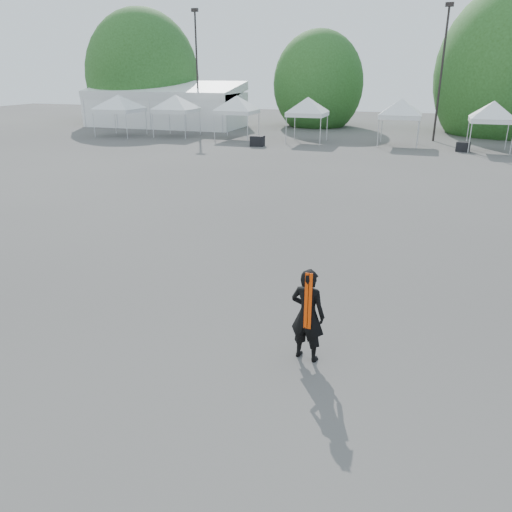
% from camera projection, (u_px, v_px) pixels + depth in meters
% --- Properties ---
extents(ground, '(120.00, 120.00, 0.00)m').
position_uv_depth(ground, '(297.00, 310.00, 11.62)').
color(ground, '#474442').
rests_on(ground, ground).
extents(marquee, '(15.00, 6.25, 4.23)m').
position_uv_depth(marquee, '(165.00, 106.00, 48.54)').
color(marquee, white).
rests_on(marquee, ground).
extents(light_pole_west, '(0.60, 0.25, 10.30)m').
position_uv_depth(light_pole_west, '(197.00, 64.00, 45.14)').
color(light_pole_west, black).
rests_on(light_pole_west, ground).
extents(light_pole_east, '(0.60, 0.25, 9.80)m').
position_uv_depth(light_pole_east, '(442.00, 66.00, 37.23)').
color(light_pole_east, black).
rests_on(light_pole_east, ground).
extents(tree_far_w, '(4.80, 4.80, 7.30)m').
position_uv_depth(tree_far_w, '(143.00, 77.00, 51.49)').
color(tree_far_w, '#382314').
rests_on(tree_far_w, ground).
extents(tree_mid_w, '(4.16, 4.16, 6.33)m').
position_uv_depth(tree_mid_w, '(318.00, 84.00, 48.15)').
color(tree_mid_w, '#382314').
rests_on(tree_mid_w, ground).
extents(tent_a, '(4.64, 4.64, 3.88)m').
position_uv_depth(tent_a, '(118.00, 98.00, 41.09)').
color(tent_a, silver).
rests_on(tent_a, ground).
extents(tent_b, '(4.38, 4.38, 3.88)m').
position_uv_depth(tent_b, '(176.00, 98.00, 40.88)').
color(tent_b, silver).
rests_on(tent_b, ground).
extents(tent_c, '(4.24, 4.24, 3.88)m').
position_uv_depth(tent_c, '(237.00, 99.00, 39.65)').
color(tent_c, silver).
rests_on(tent_c, ground).
extents(tent_d, '(3.99, 3.99, 3.88)m').
position_uv_depth(tent_d, '(308.00, 101.00, 37.59)').
color(tent_d, silver).
rests_on(tent_d, ground).
extents(tent_e, '(4.12, 4.12, 3.88)m').
position_uv_depth(tent_e, '(402.00, 102.00, 35.87)').
color(tent_e, silver).
rests_on(tent_e, ground).
extents(tent_f, '(3.90, 3.90, 3.88)m').
position_uv_depth(tent_f, '(494.00, 105.00, 33.14)').
color(tent_f, silver).
rests_on(tent_f, ground).
extents(man, '(0.75, 0.57, 1.86)m').
position_uv_depth(man, '(308.00, 315.00, 9.39)').
color(man, black).
rests_on(man, ground).
extents(crate_west, '(0.98, 0.78, 0.75)m').
position_uv_depth(crate_west, '(257.00, 141.00, 36.40)').
color(crate_west, black).
rests_on(crate_west, ground).
extents(crate_mid, '(0.96, 0.83, 0.64)m').
position_uv_depth(crate_mid, '(463.00, 147.00, 34.00)').
color(crate_mid, black).
rests_on(crate_mid, ground).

